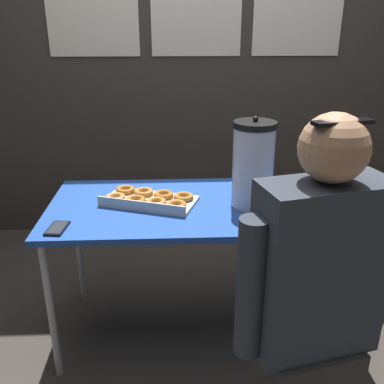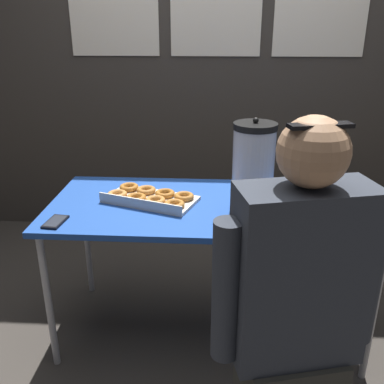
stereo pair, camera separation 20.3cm
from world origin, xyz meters
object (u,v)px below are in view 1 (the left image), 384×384
donut_box (149,199)px  person_seated (314,307)px  cell_phone (57,228)px  coffee_urn (253,164)px

donut_box → person_seated: (0.60, -0.69, -0.13)m
donut_box → cell_phone: donut_box is taller
coffee_urn → cell_phone: coffee_urn is taller
donut_box → person_seated: size_ratio=0.38×
person_seated → cell_phone: bearing=-37.3°
coffee_urn → cell_phone: size_ratio=3.10×
coffee_urn → cell_phone: bearing=-165.5°
coffee_urn → cell_phone: 0.91m
coffee_urn → person_seated: size_ratio=0.33×
donut_box → cell_phone: 0.46m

